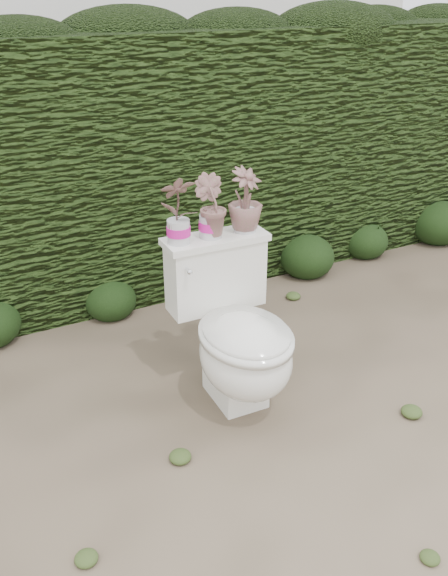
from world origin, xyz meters
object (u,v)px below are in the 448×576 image
toilet (238,337)px  potted_plant_center (210,208)px  potted_plant_right (245,202)px  potted_plant_left (178,211)px

toilet → potted_plant_center: (-0.02, 0.24, 0.56)m
potted_plant_right → toilet: bearing=-146.9°
potted_plant_center → potted_plant_right: bearing=-122.2°
potted_plant_center → potted_plant_right: size_ratio=0.97×
potted_plant_left → potted_plant_center: bearing=-177.4°
potted_plant_left → potted_plant_center: 0.16m
potted_plant_left → potted_plant_right: potted_plant_left is taller
toilet → potted_plant_left: bearing=127.5°
toilet → potted_plant_left: potted_plant_left is taller
toilet → potted_plant_right: (0.16, 0.23, 0.57)m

